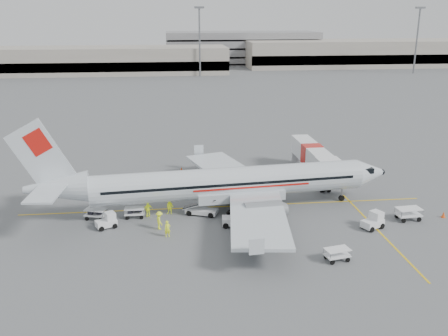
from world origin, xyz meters
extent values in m
plane|color=#56595B|center=(0.00, 0.00, 0.00)|extent=(360.00, 360.00, 0.00)
cube|color=yellow|center=(0.00, 0.00, 0.01)|extent=(44.00, 0.20, 0.01)
cube|color=yellow|center=(14.00, -8.00, 0.01)|extent=(0.20, 20.00, 0.01)
cone|color=#FA5014|center=(22.05, -5.55, 0.34)|extent=(0.41, 0.41, 0.67)
cone|color=#FA5014|center=(-4.46, 13.37, 0.30)|extent=(0.36, 0.36, 0.60)
cone|color=#FA5014|center=(3.51, -11.11, 0.34)|extent=(0.41, 0.41, 0.68)
imported|color=#D6E822|center=(-6.39, -7.06, 0.81)|extent=(0.67, 0.53, 1.61)
imported|color=#D6E822|center=(-6.11, -1.50, 0.81)|extent=(0.95, 0.84, 1.63)
imported|color=#D6E822|center=(-7.16, -5.19, 0.92)|extent=(1.02, 1.34, 1.83)
imported|color=#D6E822|center=(-8.37, -1.89, 0.81)|extent=(1.03, 0.68, 1.62)
camera|label=1|loc=(-5.92, -50.54, 20.27)|focal=40.00mm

